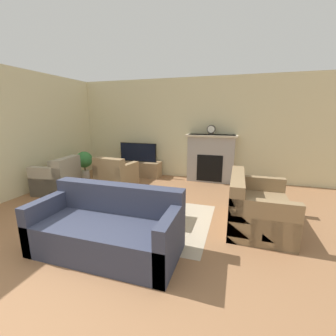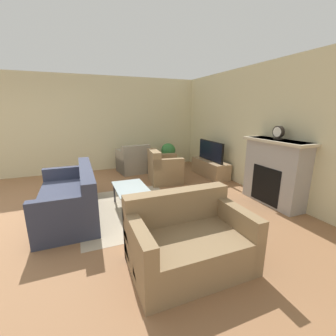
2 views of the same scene
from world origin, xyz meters
name	(u,v)px [view 2 (image 2 of 2)]	position (x,y,z in m)	size (l,w,h in m)	color
ground_plane	(21,218)	(0.00, 0.00, 0.00)	(20.00, 20.00, 0.00)	#936642
wall_back	(248,129)	(0.00, 4.65, 1.35)	(8.47, 0.06, 2.70)	beige
wall_left	(122,124)	(-2.76, 2.31, 1.35)	(0.06, 7.62, 2.70)	beige
area_rug	(130,209)	(0.33, 1.79, 0.00)	(2.14, 1.76, 0.00)	#B7A88E
fireplace	(275,171)	(1.09, 4.42, 0.65)	(1.31, 0.45, 1.24)	#9E9993
tv_stand	(210,168)	(-0.96, 4.32, 0.22)	(1.29, 0.44, 0.43)	#997A56
tv	(211,151)	(-0.96, 4.31, 0.70)	(1.09, 0.06, 0.53)	black
couch_sectional	(71,200)	(0.21, 0.81, 0.29)	(1.87, 0.87, 0.82)	#33384C
couch_loveseat	(188,242)	(2.09, 2.09, 0.29)	(0.91, 1.33, 0.82)	#8C704C
armchair_by_window	(133,162)	(-2.11, 2.45, 0.30)	(0.88, 0.88, 0.82)	#9E937F
armchair_accent	(164,170)	(-0.90, 2.94, 0.30)	(0.83, 0.83, 0.82)	#8C704C
coffee_table	(131,190)	(0.33, 1.83, 0.37)	(0.94, 0.56, 0.41)	#333338
potted_plant	(168,152)	(-2.27, 3.61, 0.49)	(0.44, 0.44, 0.76)	beige
mantel_clock	(278,132)	(1.07, 4.42, 1.37)	(0.22, 0.07, 0.25)	#28231E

